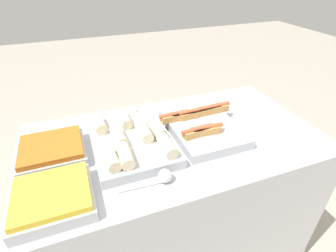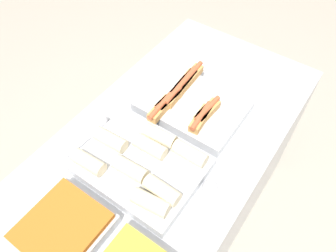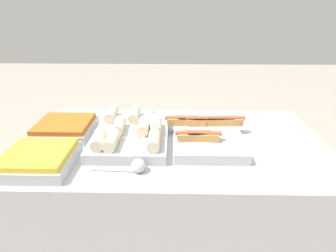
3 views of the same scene
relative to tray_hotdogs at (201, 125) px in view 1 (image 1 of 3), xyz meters
The scene contains 8 objects.
ground_plane 0.98m from the tray_hotdogs, behind, with size 12.00×12.00×0.00m, color #ADA393.
counter 0.53m from the tray_hotdogs, behind, with size 1.49×0.81×0.93m.
tray_hotdogs is the anchor object (origin of this frame).
tray_wraps 0.38m from the tray_hotdogs, behind, with size 0.36×0.46×0.11m.
tray_side_front 0.77m from the tray_hotdogs, 160.99° to the right, with size 0.29×0.26×0.07m.
tray_side_back 0.73m from the tray_hotdogs, behind, with size 0.29×0.26×0.07m.
serving_spoon_near 0.42m from the tray_hotdogs, 138.17° to the right, with size 0.23×0.06×0.06m.
serving_spoon_far 0.40m from the tray_hotdogs, 140.06° to the left, with size 0.24×0.06×0.06m.
Camera 1 is at (-0.41, -1.00, 1.71)m, focal length 28.00 mm.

